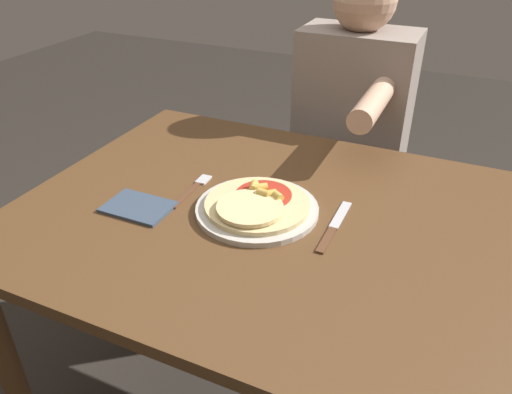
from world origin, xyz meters
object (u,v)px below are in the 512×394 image
(knife, at_px, (334,227))
(fork, at_px, (194,189))
(dining_table, at_px, (259,247))
(pizza, at_px, (255,204))
(plate, at_px, (256,209))
(person_diner, at_px, (352,125))

(knife, bearing_deg, fork, 177.34)
(dining_table, bearing_deg, pizza, -99.42)
(plate, xyz_separation_m, knife, (0.19, 0.01, -0.00))
(plate, distance_m, person_diner, 0.70)
(plate, xyz_separation_m, fork, (-0.19, 0.03, -0.00))
(fork, height_order, person_diner, person_diner)
(plate, height_order, fork, plate)
(pizza, bearing_deg, fork, 170.02)
(dining_table, xyz_separation_m, pizza, (-0.00, -0.01, 0.14))
(pizza, distance_m, knife, 0.19)
(fork, relative_size, knife, 0.80)
(plate, xyz_separation_m, pizza, (0.00, -0.00, 0.02))
(person_diner, bearing_deg, fork, -109.54)
(dining_table, distance_m, pizza, 0.14)
(fork, bearing_deg, plate, -8.55)
(knife, distance_m, person_diner, 0.70)
(pizza, bearing_deg, dining_table, 80.58)
(pizza, xyz_separation_m, fork, (-0.19, 0.03, -0.02))
(knife, bearing_deg, pizza, -175.23)
(knife, bearing_deg, dining_table, -179.70)
(dining_table, relative_size, knife, 5.18)
(pizza, height_order, knife, pizza)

